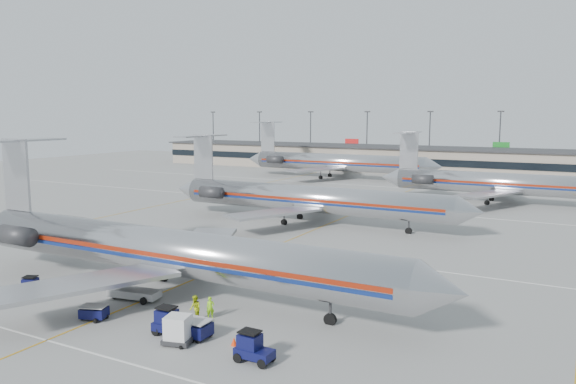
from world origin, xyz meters
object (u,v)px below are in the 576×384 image
Objects in this scene: tug_center at (169,322)px; belt_loader at (135,291)px; jet_foreground at (161,250)px; jet_second_row at (305,198)px; uld_container at (178,330)px.

belt_loader is at bearing 145.19° from tug_center.
jet_foreground is 31.77m from jet_second_row.
jet_foreground is 1.06× the size of jet_second_row.
jet_foreground is 9.66m from tug_center.
jet_foreground is at bearing 130.10° from tug_center.
uld_container is at bearing -44.00° from jet_foreground.
tug_center is 0.48× the size of belt_loader.
uld_container is (1.46, -0.86, 0.07)m from tug_center.
belt_loader is (-0.59, -2.47, -2.86)m from jet_foreground.
jet_second_row is at bearing 83.77° from belt_loader.
jet_foreground is 19.57× the size of tug_center.
jet_foreground is at bearing 121.38° from uld_container.
jet_second_row is 40.75m from uld_container.
belt_loader reaches higher than uld_container.
belt_loader reaches higher than tug_center.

